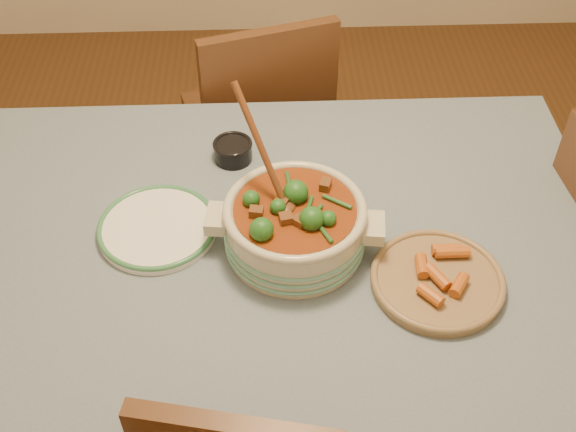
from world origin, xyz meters
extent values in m
plane|color=#4E3016|center=(0.00, 0.00, 0.00)|extent=(4.50, 4.50, 0.00)
cube|color=brown|center=(0.00, 0.00, 0.72)|extent=(1.60, 1.00, 0.05)
cube|color=slate|center=(0.00, 0.00, 0.75)|extent=(1.68, 1.08, 0.01)
cylinder|color=brown|center=(-0.73, 0.43, 0.35)|extent=(0.07, 0.07, 0.70)
cylinder|color=brown|center=(0.73, 0.43, 0.35)|extent=(0.07, 0.07, 0.70)
cylinder|color=beige|center=(0.09, -0.04, 0.82)|extent=(0.35, 0.35, 0.12)
torus|color=beige|center=(0.09, -0.04, 0.88)|extent=(0.32, 0.32, 0.02)
cube|color=beige|center=(0.26, -0.06, 0.84)|extent=(0.06, 0.09, 0.03)
cube|color=beige|center=(-0.09, -0.01, 0.84)|extent=(0.06, 0.09, 0.03)
cylinder|color=maroon|center=(0.09, -0.04, 0.87)|extent=(0.28, 0.28, 0.02)
cylinder|color=white|center=(-0.24, 0.03, 0.77)|extent=(0.32, 0.32, 0.02)
torus|color=#3B8251|center=(-0.24, 0.03, 0.77)|extent=(0.28, 0.28, 0.01)
cylinder|color=black|center=(-0.06, 0.29, 0.78)|extent=(0.10, 0.10, 0.05)
torus|color=black|center=(-0.06, 0.29, 0.81)|extent=(0.10, 0.10, 0.01)
cylinder|color=black|center=(-0.06, 0.29, 0.80)|extent=(0.08, 0.08, 0.01)
cylinder|color=#987954|center=(0.40, -0.16, 0.77)|extent=(0.33, 0.33, 0.02)
torus|color=#987954|center=(0.40, -0.16, 0.78)|extent=(0.30, 0.30, 0.02)
cube|color=#532F19|center=(-0.01, 0.85, 0.46)|extent=(0.53, 0.53, 0.04)
cube|color=#532F19|center=(0.04, 0.66, 0.69)|extent=(0.42, 0.16, 0.46)
cylinder|color=#532F19|center=(0.11, 1.08, 0.23)|extent=(0.04, 0.04, 0.46)
cylinder|color=#532F19|center=(-0.24, 0.97, 0.23)|extent=(0.04, 0.04, 0.46)
cylinder|color=#532F19|center=(0.22, 0.72, 0.23)|extent=(0.04, 0.04, 0.46)
cylinder|color=#532F19|center=(-0.14, 0.62, 0.23)|extent=(0.04, 0.04, 0.46)
cylinder|color=#532F19|center=(0.85, -0.17, 0.23)|extent=(0.04, 0.04, 0.47)
cylinder|color=#532F19|center=(0.81, 0.20, 0.23)|extent=(0.04, 0.04, 0.47)
cylinder|color=#532F19|center=(-0.74, 0.02, 0.23)|extent=(0.04, 0.04, 0.46)
camera|label=1|loc=(0.02, -1.18, 2.00)|focal=45.00mm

